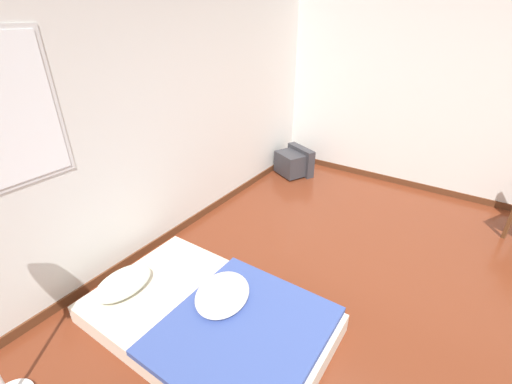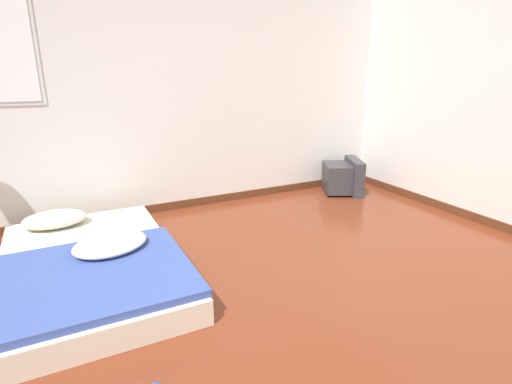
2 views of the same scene
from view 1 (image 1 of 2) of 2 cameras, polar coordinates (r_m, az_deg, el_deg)
name	(u,v)px [view 1 (image 1 of 2)]	position (r m, az deg, el deg)	size (l,w,h in m)	color
ground_plane	(387,328)	(3.23, 21.02, -20.38)	(20.00, 20.00, 0.00)	maroon
wall_back	(158,127)	(3.63, -15.94, 10.45)	(8.04, 0.08, 2.60)	silver
wall_right	(468,103)	(5.20, 31.82, 12.43)	(0.08, 7.29, 2.60)	silver
mattress_bed	(208,317)	(2.98, -7.98, -19.93)	(1.24, 1.95, 0.32)	beige
crt_tv	(294,162)	(5.46, 6.36, 4.97)	(0.60, 0.64, 0.43)	#333338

